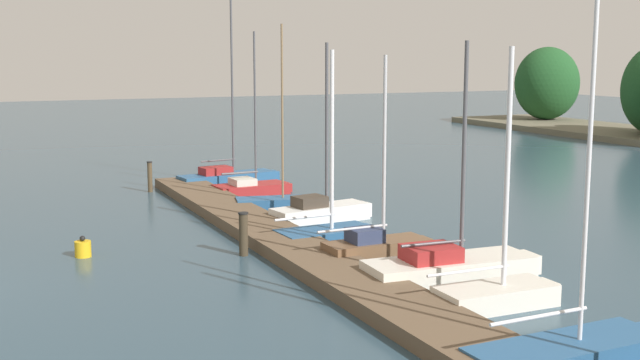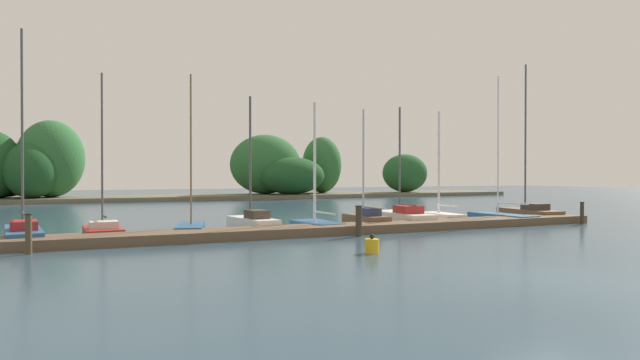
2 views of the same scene
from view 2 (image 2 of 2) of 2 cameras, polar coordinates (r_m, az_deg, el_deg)
ground at (r=13.44m, az=24.33°, el=-9.72°), size 160.00×160.00×0.00m
dock_pier at (r=21.64m, az=3.43°, el=-5.30°), size 25.46×1.80×0.35m
far_shore at (r=51.92m, az=-16.62°, el=0.94°), size 69.92×8.42×7.19m
sailboat_0 at (r=21.47m, az=-29.79°, el=-4.91°), size 1.66×4.50×7.65m
sailboat_1 at (r=21.46m, az=-22.73°, el=-5.05°), size 1.47×3.09×6.28m
sailboat_2 at (r=21.64m, az=-13.97°, el=-5.02°), size 1.66×3.17×6.45m
sailboat_3 at (r=22.63m, az=-7.48°, el=-4.50°), size 1.54×3.62×5.78m
sailboat_4 at (r=22.60m, az=-0.50°, el=-4.70°), size 1.49×3.26×5.54m
sailboat_5 at (r=23.93m, az=4.94°, el=-4.24°), size 1.08×3.34×5.40m
sailboat_6 at (r=25.80m, az=8.94°, el=-3.93°), size 1.58×4.54×5.73m
sailboat_7 at (r=26.82m, az=12.98°, el=-3.81°), size 1.15×3.25×5.58m
sailboat_8 at (r=28.27m, az=19.06°, el=-3.73°), size 1.32×4.10×7.46m
sailboat_9 at (r=30.57m, az=21.79°, el=-3.19°), size 1.75×4.39×8.43m
mooring_piling_0 at (r=17.97m, az=-29.32°, el=-5.15°), size 0.21×0.21×1.22m
mooring_piling_1 at (r=20.27m, az=4.26°, el=-4.48°), size 0.28×0.28×1.20m
mooring_piling_2 at (r=28.24m, az=26.80°, el=-3.23°), size 0.20×0.20×1.08m
channel_buoy_0 at (r=16.03m, az=5.72°, el=-7.18°), size 0.43×0.43×0.58m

